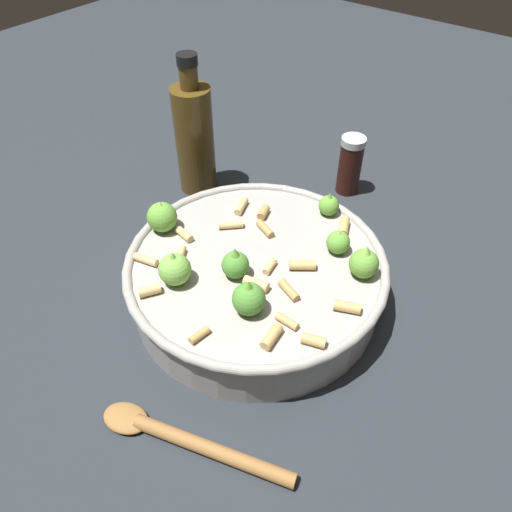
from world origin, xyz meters
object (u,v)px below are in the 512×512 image
at_px(cooking_pan, 256,276).
at_px(pepper_shaker, 350,165).
at_px(olive_oil_bottle, 194,137).
at_px(wooden_spoon, 183,439).

xyz_separation_m(cooking_pan, pepper_shaker, (-0.03, 0.29, 0.01)).
bearing_deg(pepper_shaker, cooking_pan, -84.77).
xyz_separation_m(olive_oil_bottle, wooden_spoon, (0.30, -0.35, -0.09)).
xyz_separation_m(pepper_shaker, wooden_spoon, (0.09, -0.50, -0.04)).
relative_size(olive_oil_bottle, wooden_spoon, 1.04).
relative_size(cooking_pan, wooden_spoon, 1.54).
height_order(olive_oil_bottle, wooden_spoon, olive_oil_bottle).
xyz_separation_m(pepper_shaker, olive_oil_bottle, (-0.21, -0.15, 0.04)).
height_order(cooking_pan, olive_oil_bottle, olive_oil_bottle).
relative_size(cooking_pan, olive_oil_bottle, 1.47).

